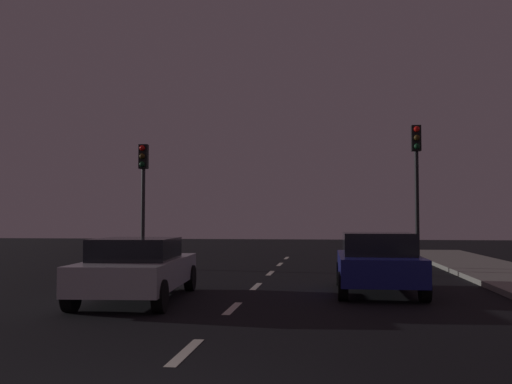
{
  "coord_description": "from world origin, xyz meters",
  "views": [
    {
      "loc": [
        1.91,
        -4.96,
        1.79
      ],
      "look_at": [
        -0.48,
        13.93,
        2.72
      ],
      "focal_mm": 39.73,
      "sensor_mm": 36.0,
      "label": 1
    }
  ],
  "objects_px": {
    "car_stopped_ahead": "(378,262)",
    "car_adjacent_lane": "(138,268)",
    "traffic_signal_left": "(143,181)",
    "traffic_signal_right": "(417,169)"
  },
  "relations": [
    {
      "from": "traffic_signal_left",
      "to": "car_stopped_ahead",
      "type": "xyz_separation_m",
      "value": [
        7.96,
        -5.98,
        -2.47
      ]
    },
    {
      "from": "car_stopped_ahead",
      "to": "traffic_signal_left",
      "type": "bearing_deg",
      "value": 143.1
    },
    {
      "from": "traffic_signal_left",
      "to": "car_stopped_ahead",
      "type": "bearing_deg",
      "value": -36.9
    },
    {
      "from": "car_stopped_ahead",
      "to": "car_adjacent_lane",
      "type": "bearing_deg",
      "value": -160.33
    },
    {
      "from": "traffic_signal_left",
      "to": "traffic_signal_right",
      "type": "bearing_deg",
      "value": 0.01
    },
    {
      "from": "car_stopped_ahead",
      "to": "car_adjacent_lane",
      "type": "relative_size",
      "value": 0.86
    },
    {
      "from": "car_adjacent_lane",
      "to": "traffic_signal_left",
      "type": "bearing_deg",
      "value": 107.88
    },
    {
      "from": "traffic_signal_right",
      "to": "car_stopped_ahead",
      "type": "relative_size",
      "value": 1.26
    },
    {
      "from": "traffic_signal_right",
      "to": "car_adjacent_lane",
      "type": "distance_m",
      "value": 11.12
    },
    {
      "from": "car_stopped_ahead",
      "to": "traffic_signal_right",
      "type": "bearing_deg",
      "value": 72.6
    }
  ]
}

